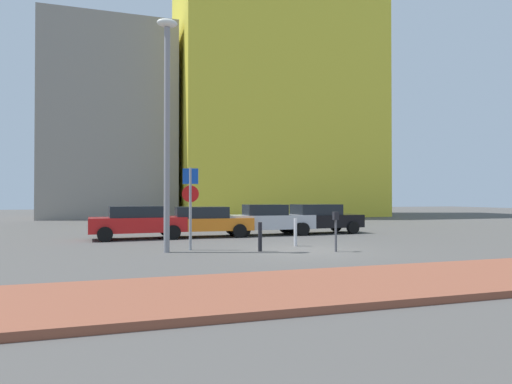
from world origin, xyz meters
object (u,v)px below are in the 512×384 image
object	(u,v)px
parking_meter	(336,226)
traffic_bollard_near	(260,237)
street_lamp	(167,117)
traffic_bollard_mid	(295,232)
parked_car_red	(137,222)
parked_car_silver	(268,219)
parked_car_black	(318,218)
parking_sign_post	(190,198)
parked_car_orange	(204,221)

from	to	relation	value
parking_meter	traffic_bollard_near	distance (m)	2.64
street_lamp	traffic_bollard_mid	xyz separation A→B (m)	(4.90, 0.45, -4.09)
parked_car_red	parked_car_silver	size ratio (longest dim) A/B	0.96
parked_car_silver	street_lamp	size ratio (longest dim) A/B	0.56
traffic_bollard_near	traffic_bollard_mid	size ratio (longest dim) A/B	0.95
parked_car_red	parked_car_black	world-z (taller)	parked_car_black
parking_sign_post	traffic_bollard_mid	distance (m)	4.24
parking_sign_post	traffic_bollard_mid	world-z (taller)	parking_sign_post
parked_car_black	traffic_bollard_near	world-z (taller)	parked_car_black
traffic_bollard_near	parked_car_orange	bearing A→B (deg)	98.42
parking_meter	street_lamp	bearing A→B (deg)	164.62
parked_car_black	parking_sign_post	size ratio (longest dim) A/B	1.55
parking_sign_post	parking_meter	bearing A→B (deg)	-22.53
street_lamp	traffic_bollard_mid	bearing A→B (deg)	5.22
parked_car_red	parked_car_orange	distance (m)	3.03
parked_car_red	traffic_bollard_near	world-z (taller)	parked_car_red
parking_sign_post	traffic_bollard_mid	size ratio (longest dim) A/B	2.74
traffic_bollard_near	parking_sign_post	bearing A→B (deg)	153.97
parked_car_red	street_lamp	size ratio (longest dim) A/B	0.54
parking_sign_post	parked_car_orange	bearing A→B (deg)	74.41
parking_sign_post	parking_meter	xyz separation A→B (m)	(4.71, -1.95, -0.95)
parking_sign_post	street_lamp	bearing A→B (deg)	-154.23
parked_car_black	traffic_bollard_mid	size ratio (longest dim) A/B	4.26
parked_car_black	traffic_bollard_mid	distance (m)	6.06
parked_car_silver	parking_sign_post	bearing A→B (deg)	-132.88
parking_meter	street_lamp	xyz separation A→B (m)	(-5.58, 1.53, 3.73)
parked_car_red	street_lamp	xyz separation A→B (m)	(0.80, -5.22, 3.84)
parked_car_red	parking_sign_post	xyz separation A→B (m)	(1.67, -4.80, 1.06)
parking_meter	street_lamp	size ratio (longest dim) A/B	0.17
parking_sign_post	street_lamp	distance (m)	2.94
parked_car_black	street_lamp	distance (m)	10.63
traffic_bollard_near	traffic_bollard_mid	bearing A→B (deg)	32.27
parking_sign_post	traffic_bollard_mid	xyz separation A→B (m)	(4.03, 0.03, -1.31)
parked_car_silver	traffic_bollard_mid	distance (m)	4.96
street_lamp	traffic_bollard_mid	size ratio (longest dim) A/B	7.48
parked_car_silver	parked_car_black	size ratio (longest dim) A/B	0.98
parked_car_orange	parking_meter	bearing A→B (deg)	-63.91
parked_car_black	parked_car_red	bearing A→B (deg)	-178.26
parking_meter	street_lamp	distance (m)	6.89
parked_car_black	parking_sign_post	bearing A→B (deg)	-145.52
parked_car_red	parking_sign_post	world-z (taller)	parking_sign_post
parking_meter	traffic_bollard_near	bearing A→B (deg)	160.84
parked_car_black	parking_sign_post	distance (m)	9.02
parked_car_orange	traffic_bollard_near	distance (m)	6.05
parking_meter	traffic_bollard_mid	size ratio (longest dim) A/B	1.29
traffic_bollard_near	parked_car_red	bearing A→B (deg)	123.60
street_lamp	traffic_bollard_near	xyz separation A→B (m)	(3.12, -0.68, -4.12)
parked_car_red	street_lamp	world-z (taller)	street_lamp
parked_car_silver	traffic_bollard_mid	xyz separation A→B (m)	(-0.56, -4.92, -0.25)
parked_car_black	traffic_bollard_mid	world-z (taller)	parked_car_black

